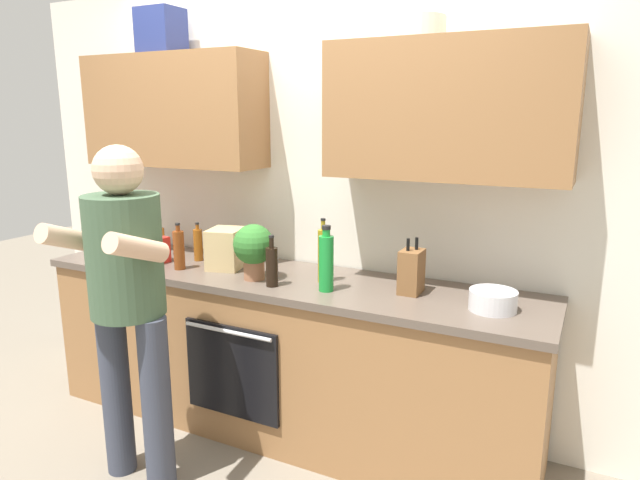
{
  "coord_description": "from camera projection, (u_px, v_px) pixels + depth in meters",
  "views": [
    {
      "loc": [
        1.5,
        -2.51,
        1.76
      ],
      "look_at": [
        0.29,
        -0.1,
        1.15
      ],
      "focal_mm": 31.43,
      "sensor_mm": 36.0,
      "label": 1
    }
  ],
  "objects": [
    {
      "name": "bottle_soy",
      "position": [
        272.0,
        266.0,
        2.83
      ],
      "size": [
        0.06,
        0.06,
        0.27
      ],
      "color": "black",
      "rests_on": "counter"
    },
    {
      "name": "bottle_oil",
      "position": [
        323.0,
        255.0,
        2.89
      ],
      "size": [
        0.05,
        0.05,
        0.34
      ],
      "color": "olive",
      "rests_on": "counter"
    },
    {
      "name": "ground_plane",
      "position": [
        283.0,
        426.0,
        3.23
      ],
      "size": [
        12.0,
        12.0,
        0.0
      ],
      "primitive_type": "plane",
      "color": "#756B5B"
    },
    {
      "name": "knife_block",
      "position": [
        411.0,
        271.0,
        2.72
      ],
      "size": [
        0.1,
        0.14,
        0.28
      ],
      "color": "brown",
      "rests_on": "counter"
    },
    {
      "name": "bottle_juice",
      "position": [
        159.0,
        238.0,
        3.57
      ],
      "size": [
        0.07,
        0.07,
        0.21
      ],
      "color": "orange",
      "rests_on": "counter"
    },
    {
      "name": "bottle_vinegar",
      "position": [
        179.0,
        250.0,
        3.14
      ],
      "size": [
        0.06,
        0.06,
        0.27
      ],
      "color": "brown",
      "rests_on": "counter"
    },
    {
      "name": "grocery_bag_crisps",
      "position": [
        149.0,
        249.0,
        3.31
      ],
      "size": [
        0.23,
        0.18,
        0.15
      ],
      "primitive_type": "cube",
      "rotation": [
        0.0,
        0.0,
        -0.15
      ],
      "color": "red",
      "rests_on": "counter"
    },
    {
      "name": "person_standing",
      "position": [
        127.0,
        291.0,
        2.57
      ],
      "size": [
        0.49,
        0.45,
        1.63
      ],
      "color": "#383D4C",
      "rests_on": "ground"
    },
    {
      "name": "potted_herb",
      "position": [
        254.0,
        247.0,
        2.94
      ],
      "size": [
        0.21,
        0.21,
        0.3
      ],
      "color": "#9E6647",
      "rests_on": "counter"
    },
    {
      "name": "mixing_bowl",
      "position": [
        493.0,
        300.0,
        2.49
      ],
      "size": [
        0.21,
        0.21,
        0.09
      ],
      "primitive_type": "cylinder",
      "color": "silver",
      "rests_on": "counter"
    },
    {
      "name": "bottle_syrup",
      "position": [
        198.0,
        244.0,
        3.33
      ],
      "size": [
        0.05,
        0.05,
        0.23
      ],
      "color": "#8C4C14",
      "rests_on": "counter"
    },
    {
      "name": "back_wall_unit",
      "position": [
        303.0,
        161.0,
        3.14
      ],
      "size": [
        4.0,
        0.38,
        2.5
      ],
      "color": "silver",
      "rests_on": "ground"
    },
    {
      "name": "grocery_bag_bread",
      "position": [
        226.0,
        248.0,
        3.17
      ],
      "size": [
        0.22,
        0.25,
        0.23
      ],
      "primitive_type": "cube",
      "rotation": [
        0.0,
        0.0,
        0.23
      ],
      "color": "tan",
      "rests_on": "counter"
    },
    {
      "name": "counter",
      "position": [
        281.0,
        353.0,
        3.13
      ],
      "size": [
        2.84,
        0.67,
        0.9
      ],
      "color": "olive",
      "rests_on": "ground"
    },
    {
      "name": "bottle_soda",
      "position": [
        326.0,
        262.0,
        2.75
      ],
      "size": [
        0.07,
        0.07,
        0.33
      ],
      "color": "#198C33",
      "rests_on": "counter"
    },
    {
      "name": "cup_ceramic",
      "position": [
        96.0,
        248.0,
        3.44
      ],
      "size": [
        0.09,
        0.09,
        0.11
      ],
      "primitive_type": "cylinder",
      "color": "#BF4C47",
      "rests_on": "counter"
    }
  ]
}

